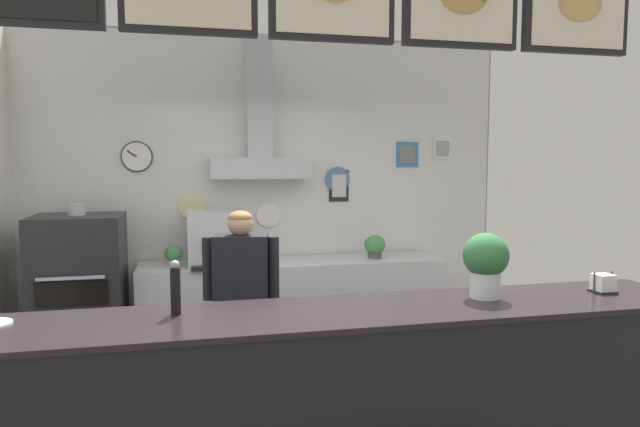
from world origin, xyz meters
name	(u,v)px	position (x,y,z in m)	size (l,w,h in m)	color
back_wall_assembly	(271,183)	(0.00, 2.30, 1.66)	(4.77, 2.68, 3.10)	gray
service_counter	(346,411)	(0.00, -0.39, 0.55)	(4.02, 0.67, 1.10)	black
back_prep_counter	(296,309)	(0.19, 2.06, 0.45)	(2.90, 0.60, 0.92)	silver
pizza_oven	(80,298)	(-1.71, 1.90, 0.71)	(0.73, 0.70, 1.52)	#232326
shop_worker	(241,309)	(-0.44, 0.81, 0.82)	(0.53, 0.29, 1.52)	#232328
espresso_machine	(216,238)	(-0.55, 2.04, 1.16)	(0.51, 0.53, 0.49)	silver
potted_sage	(174,254)	(-0.93, 2.03, 1.03)	(0.17, 0.17, 0.20)	beige
potted_oregano	(375,246)	(0.98, 2.04, 1.04)	(0.21, 0.21, 0.23)	#4C4C51
pepper_grinder	(175,288)	(-0.86, -0.29, 1.23)	(0.05, 0.05, 0.28)	black
basil_vase	(486,263)	(0.84, -0.32, 1.29)	(0.26, 0.26, 0.37)	silver
napkin_holder	(603,284)	(1.59, -0.35, 1.14)	(0.13, 0.12, 0.12)	#262628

